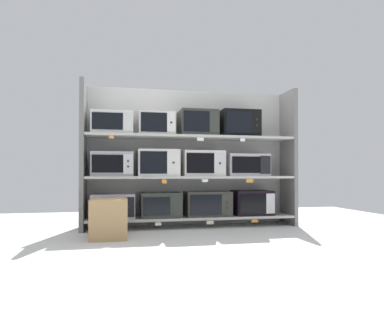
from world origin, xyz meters
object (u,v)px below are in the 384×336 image
(microwave_7, at_px, (246,165))
(shipping_carton, at_px, (109,219))
(microwave_2, at_px, (207,204))
(microwave_5, at_px, (158,163))
(microwave_4, at_px, (112,164))
(microwave_10, at_px, (198,124))
(microwave_9, at_px, (156,124))
(microwave_0, at_px, (113,206))
(microwave_3, at_px, (252,203))
(microwave_1, at_px, (160,205))
(microwave_8, at_px, (112,123))
(microwave_6, at_px, (203,164))
(microwave_11, at_px, (239,124))

(microwave_7, distance_m, shipping_carton, 1.88)
(microwave_2, distance_m, microwave_5, 0.80)
(microwave_4, height_order, microwave_10, microwave_10)
(microwave_9, bearing_deg, microwave_0, 179.98)
(microwave_3, bearing_deg, microwave_5, -179.99)
(microwave_1, xyz_separation_m, microwave_7, (1.10, -0.00, 0.49))
(microwave_10, relative_size, shipping_carton, 1.14)
(microwave_3, relative_size, microwave_8, 1.01)
(microwave_2, relative_size, microwave_7, 1.05)
(microwave_7, bearing_deg, microwave_9, -179.98)
(microwave_3, distance_m, microwave_8, 2.00)
(shipping_carton, bearing_deg, microwave_6, 27.59)
(microwave_3, relative_size, microwave_11, 1.00)
(microwave_4, height_order, microwave_7, microwave_4)
(microwave_3, bearing_deg, microwave_4, 179.99)
(microwave_10, bearing_deg, microwave_1, 179.96)
(microwave_3, xyz_separation_m, microwave_4, (-1.75, 0.00, 0.48))
(microwave_9, bearing_deg, microwave_4, 179.95)
(microwave_6, height_order, microwave_11, microwave_11)
(microwave_3, height_order, shipping_carton, microwave_3)
(microwave_11, bearing_deg, microwave_9, -180.00)
(microwave_2, bearing_deg, microwave_10, 179.92)
(microwave_0, distance_m, microwave_4, 0.50)
(microwave_1, xyz_separation_m, microwave_11, (1.00, -0.00, 1.01))
(microwave_3, xyz_separation_m, microwave_9, (-1.23, -0.00, 0.98))
(microwave_0, distance_m, microwave_7, 1.74)
(microwave_5, xyz_separation_m, microwave_9, (-0.02, -0.00, 0.47))
(microwave_6, bearing_deg, microwave_10, -179.98)
(microwave_1, bearing_deg, microwave_8, -179.99)
(microwave_3, bearing_deg, microwave_2, -179.98)
(microwave_5, height_order, microwave_11, microwave_11)
(microwave_3, distance_m, microwave_6, 0.82)
(microwave_0, bearing_deg, shipping_carton, -92.83)
(microwave_6, distance_m, shipping_carton, 1.39)
(microwave_4, relative_size, microwave_7, 0.91)
(microwave_4, bearing_deg, microwave_2, -0.02)
(microwave_5, relative_size, microwave_7, 0.93)
(microwave_7, xyz_separation_m, microwave_8, (-1.68, 0.00, 0.49))
(microwave_9, bearing_deg, microwave_7, 0.02)
(microwave_2, bearing_deg, microwave_3, 0.02)
(microwave_3, relative_size, shipping_carton, 1.21)
(microwave_2, bearing_deg, microwave_0, 179.99)
(microwave_5, xyz_separation_m, microwave_7, (1.13, 0.00, -0.02))
(microwave_1, relative_size, microwave_6, 0.94)
(microwave_3, relative_size, microwave_10, 1.06)
(microwave_0, xyz_separation_m, microwave_11, (1.57, -0.00, 1.02))
(microwave_4, bearing_deg, microwave_3, -0.01)
(microwave_2, bearing_deg, microwave_9, -180.00)
(microwave_5, height_order, shipping_carton, microwave_5)
(microwave_6, xyz_separation_m, microwave_11, (0.48, -0.00, 0.51))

